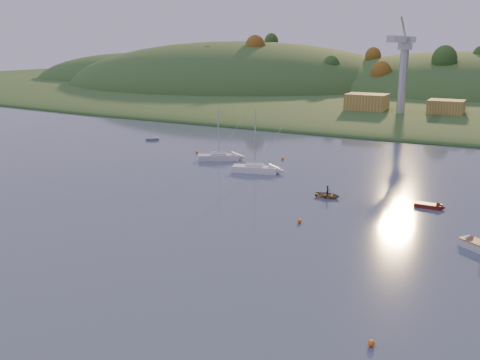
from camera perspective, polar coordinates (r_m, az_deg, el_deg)
The scene contains 22 objects.
ground at distance 45.92m, azimuth -18.87°, elevation -13.54°, with size 500.00×500.00×0.00m, color #39475D.
far_shore at distance 259.81m, azimuth 21.12°, elevation 8.80°, with size 620.00×220.00×1.50m, color #29461C.
shore_slope at distance 195.69m, azimuth 18.73°, elevation 7.48°, with size 640.00×150.00×7.00m, color #29461C.
hill_left_far at distance 308.86m, azimuth -10.64°, elevation 10.24°, with size 120.00×100.00×32.00m, color #29461C.
hill_left at distance 258.02m, azimuth -0.25°, elevation 9.72°, with size 170.00×140.00×44.00m, color #29461C.
hill_center at distance 238.96m, azimuth 22.91°, elevation 8.23°, with size 140.00×120.00×36.00m, color #29461C.
hillside_trees at distance 215.36m, azimuth 19.61°, elevation 7.97°, with size 280.00×50.00×32.00m, color #224D1B, non-canonical shape.
wharf at distance 152.61m, azimuth 17.94°, elevation 6.25°, with size 42.00×16.00×2.40m, color slate.
shed_west at distance 155.86m, azimuth 13.37°, elevation 8.05°, with size 11.00×8.00×4.80m, color olive.
shed_east at distance 153.06m, azimuth 21.13°, elevation 7.22°, with size 9.00×7.00×4.00m, color olive.
dock_crane at distance 148.37m, azimuth 17.00°, elevation 12.32°, with size 3.20×28.00×20.30m.
fishing_boat at distance 61.19m, azimuth 24.12°, elevation -6.16°, with size 5.36×4.46×3.43m.
sailboat_near at distance 98.57m, azimuth -2.30°, elevation 2.52°, with size 7.51×5.82×10.34m.
sailboat_far at distance 89.13m, azimuth 1.60°, elevation 1.26°, with size 7.87×3.95×10.47m.
canoe at distance 75.61m, azimuth 9.31°, elevation -1.59°, with size 2.53×3.55×0.73m, color olive.
paddler at distance 75.51m, azimuth 9.32°, elevation -1.32°, with size 0.53×0.35×1.46m, color black.
red_tender at distance 74.16m, azimuth 19.98°, elevation -2.67°, with size 3.94×1.38×1.34m.
grey_dinghy at distance 120.63m, azimuth -9.08°, elevation 4.32°, with size 3.22×2.45×1.14m.
buoy_0 at distance 40.72m, azimuth 13.83°, elevation -16.56°, with size 0.50×0.50×0.50m, color #EF600C.
buoy_1 at distance 64.54m, azimuth 6.37°, elevation -4.38°, with size 0.50×0.50×0.50m, color #EF600C.
buoy_2 at distance 105.20m, azimuth -4.63°, elevation 3.00°, with size 0.50×0.50×0.50m, color #EF600C.
buoy_3 at distance 99.24m, azimuth 4.58°, elevation 2.31°, with size 0.50×0.50×0.50m, color #EF600C.
Camera 1 is at (30.57, -27.15, 20.90)m, focal length 40.00 mm.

